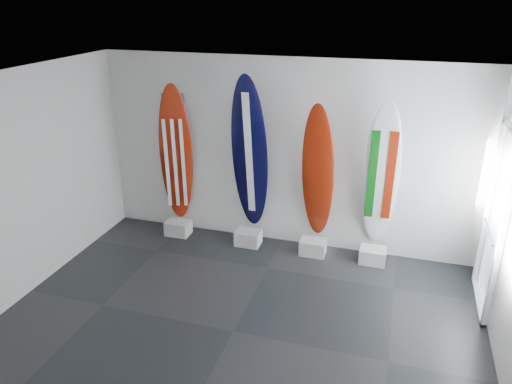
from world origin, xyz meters
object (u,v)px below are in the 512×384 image
(surfboard_italy, at_px, (381,176))
(surfboard_swiss, at_px, (318,173))
(surfboard_navy, at_px, (250,155))
(surfboard_usa, at_px, (176,154))

(surfboard_italy, bearing_deg, surfboard_swiss, 176.30)
(surfboard_navy, bearing_deg, surfboard_italy, 1.85)
(surfboard_usa, xyz_separation_m, surfboard_italy, (3.26, 0.00, -0.02))
(surfboard_italy, bearing_deg, surfboard_usa, 176.30)
(surfboard_usa, height_order, surfboard_italy, surfboard_usa)
(surfboard_swiss, distance_m, surfboard_italy, 0.93)
(surfboard_italy, bearing_deg, surfboard_navy, 176.30)
(surfboard_usa, height_order, surfboard_navy, surfboard_navy)
(surfboard_usa, relative_size, surfboard_navy, 0.91)
(surfboard_usa, relative_size, surfboard_italy, 1.01)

